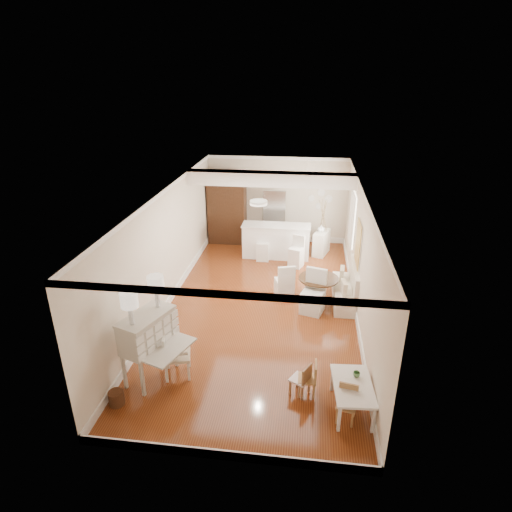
% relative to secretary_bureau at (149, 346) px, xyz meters
% --- Properties ---
extents(room, '(9.00, 9.04, 2.82)m').
position_rel_secretary_bureau_xyz_m(room, '(1.74, 3.14, 1.32)').
color(room, brown).
rests_on(room, ground).
extents(secretary_bureau, '(1.35, 1.36, 1.33)m').
position_rel_secretary_bureau_xyz_m(secretary_bureau, '(0.00, 0.00, 0.00)').
color(secretary_bureau, beige).
rests_on(secretary_bureau, ground).
extents(gustavian_armchair, '(0.63, 0.63, 0.89)m').
position_rel_secretary_bureau_xyz_m(gustavian_armchair, '(0.46, 0.13, -0.22)').
color(gustavian_armchair, white).
rests_on(gustavian_armchair, ground).
extents(wicker_basket, '(0.28, 0.28, 0.26)m').
position_rel_secretary_bureau_xyz_m(wicker_basket, '(-0.35, -0.78, -0.54)').
color(wicker_basket, '#4C2A17').
rests_on(wicker_basket, ground).
extents(kids_table, '(0.71, 1.10, 0.53)m').
position_rel_secretary_bureau_xyz_m(kids_table, '(3.60, -0.41, -0.40)').
color(kids_table, white).
rests_on(kids_table, ground).
extents(kids_chair_a, '(0.32, 0.32, 0.66)m').
position_rel_secretary_bureau_xyz_m(kids_chair_a, '(2.86, -0.09, -0.34)').
color(kids_chair_a, tan).
rests_on(kids_chair_a, ground).
extents(kids_chair_b, '(0.42, 0.42, 0.64)m').
position_rel_secretary_bureau_xyz_m(kids_chair_b, '(2.73, -0.11, -0.35)').
color(kids_chair_b, '#946743').
rests_on(kids_chair_b, ground).
extents(kids_chair_c, '(0.37, 0.37, 0.64)m').
position_rel_secretary_bureau_xyz_m(kids_chair_c, '(3.49, -0.65, -0.34)').
color(kids_chair_c, '#AA7D4D').
rests_on(kids_chair_c, ground).
extents(banquette, '(0.52, 1.60, 0.98)m').
position_rel_secretary_bureau_xyz_m(banquette, '(3.69, 3.32, -0.18)').
color(banquette, silver).
rests_on(banquette, ground).
extents(dining_table, '(1.13, 1.13, 0.66)m').
position_rel_secretary_bureau_xyz_m(dining_table, '(3.06, 3.24, -0.34)').
color(dining_table, '#432915').
rests_on(dining_table, ground).
extents(slip_chair_near, '(0.62, 0.63, 1.04)m').
position_rel_secretary_bureau_xyz_m(slip_chair_near, '(2.93, 2.75, -0.15)').
color(slip_chair_near, white).
rests_on(slip_chair_near, ground).
extents(slip_chair_far, '(0.55, 0.56, 0.90)m').
position_rel_secretary_bureau_xyz_m(slip_chair_far, '(2.22, 3.42, -0.21)').
color(slip_chair_far, white).
rests_on(slip_chair_far, ground).
extents(breakfast_counter, '(2.05, 0.65, 1.03)m').
position_rel_secretary_bureau_xyz_m(breakfast_counter, '(1.80, 5.92, -0.15)').
color(breakfast_counter, white).
rests_on(breakfast_counter, ground).
extents(bar_stool_left, '(0.37, 0.37, 0.90)m').
position_rel_secretary_bureau_xyz_m(bar_stool_left, '(1.43, 5.63, -0.21)').
color(bar_stool_left, white).
rests_on(bar_stool_left, ground).
extents(bar_stool_right, '(0.48, 0.48, 0.92)m').
position_rel_secretary_bureau_xyz_m(bar_stool_right, '(2.44, 5.27, -0.21)').
color(bar_stool_right, white).
rests_on(bar_stool_right, ground).
extents(pantry_cabinet, '(1.20, 0.60, 2.30)m').
position_rel_secretary_bureau_xyz_m(pantry_cabinet, '(0.10, 7.00, 0.48)').
color(pantry_cabinet, '#381E11').
rests_on(pantry_cabinet, ground).
extents(fridge, '(0.75, 0.65, 1.80)m').
position_rel_secretary_bureau_xyz_m(fridge, '(2.00, 6.97, 0.23)').
color(fridge, silver).
rests_on(fridge, ground).
extents(sideboard, '(0.56, 0.84, 0.74)m').
position_rel_secretary_bureau_xyz_m(sideboard, '(3.18, 6.32, -0.29)').
color(sideboard, beige).
rests_on(sideboard, ground).
extents(pencil_cup, '(0.14, 0.14, 0.09)m').
position_rel_secretary_bureau_xyz_m(pencil_cup, '(3.67, -0.19, -0.09)').
color(pencil_cup, '#53884F').
rests_on(pencil_cup, kids_table).
extents(branch_vase, '(0.22, 0.22, 0.21)m').
position_rel_secretary_bureau_xyz_m(branch_vase, '(3.14, 6.30, 0.18)').
color(branch_vase, white).
rests_on(branch_vase, sideboard).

